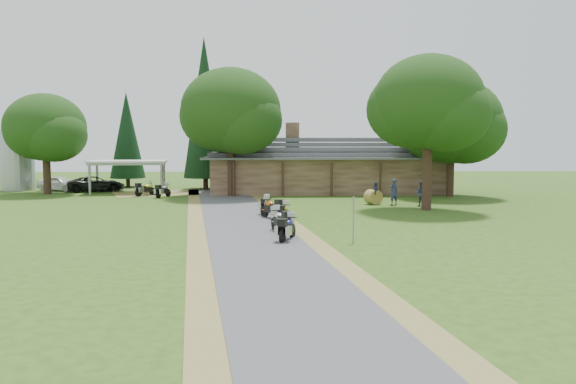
{
  "coord_description": "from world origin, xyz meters",
  "views": [
    {
      "loc": [
        0.91,
        -26.18,
        4.37
      ],
      "look_at": [
        1.96,
        5.41,
        1.6
      ],
      "focal_mm": 35.0,
      "sensor_mm": 36.0,
      "label": 1
    }
  ],
  "objects_px": {
    "motorcycle_row_a": "(288,227)",
    "motorcycle_carport_b": "(163,190)",
    "car_white_sedan": "(59,181)",
    "motorcycle_row_e": "(266,205)",
    "carport": "(129,177)",
    "motorcycle_row_b": "(281,220)",
    "hay_bale": "(373,197)",
    "lodge": "(326,164)",
    "motorcycle_row_d": "(272,207)",
    "motorcycle_carport_a": "(146,188)",
    "car_dark_suv": "(96,180)",
    "motorcycle_row_c": "(284,212)",
    "silo": "(17,157)"
  },
  "relations": [
    {
      "from": "lodge",
      "to": "carport",
      "type": "height_order",
      "value": "lodge"
    },
    {
      "from": "motorcycle_row_e",
      "to": "motorcycle_carport_b",
      "type": "xyz_separation_m",
      "value": [
        -8.31,
        10.76,
        0.02
      ]
    },
    {
      "from": "lodge",
      "to": "motorcycle_row_d",
      "type": "xyz_separation_m",
      "value": [
        -4.96,
        -18.05,
        -1.78
      ]
    },
    {
      "from": "silo",
      "to": "motorcycle_carport_b",
      "type": "distance_m",
      "value": 16.78
    },
    {
      "from": "hay_bale",
      "to": "lodge",
      "type": "bearing_deg",
      "value": 102.29
    },
    {
      "from": "motorcycle_carport_b",
      "to": "hay_bale",
      "type": "relative_size",
      "value": 1.66
    },
    {
      "from": "motorcycle_row_a",
      "to": "motorcycle_carport_b",
      "type": "relative_size",
      "value": 1.01
    },
    {
      "from": "car_white_sedan",
      "to": "motorcycle_row_e",
      "type": "relative_size",
      "value": 3.08
    },
    {
      "from": "lodge",
      "to": "motorcycle_row_e",
      "type": "relative_size",
      "value": 12.63
    },
    {
      "from": "motorcycle_row_d",
      "to": "hay_bale",
      "type": "distance_m",
      "value": 10.41
    },
    {
      "from": "motorcycle_carport_a",
      "to": "motorcycle_row_d",
      "type": "bearing_deg",
      "value": -102.8
    },
    {
      "from": "car_white_sedan",
      "to": "motorcycle_row_a",
      "type": "bearing_deg",
      "value": -123.25
    },
    {
      "from": "silo",
      "to": "motorcycle_carport_a",
      "type": "height_order",
      "value": "silo"
    },
    {
      "from": "car_dark_suv",
      "to": "motorcycle_row_b",
      "type": "distance_m",
      "value": 28.82
    },
    {
      "from": "motorcycle_row_a",
      "to": "motorcycle_row_e",
      "type": "relative_size",
      "value": 1.04
    },
    {
      "from": "motorcycle_row_b",
      "to": "motorcycle_carport_a",
      "type": "height_order",
      "value": "motorcycle_row_b"
    },
    {
      "from": "silo",
      "to": "motorcycle_row_e",
      "type": "relative_size",
      "value": 3.59
    },
    {
      "from": "carport",
      "to": "motorcycle_row_b",
      "type": "height_order",
      "value": "carport"
    },
    {
      "from": "motorcycle_carport_b",
      "to": "car_white_sedan",
      "type": "bearing_deg",
      "value": 81.89
    },
    {
      "from": "silo",
      "to": "hay_bale",
      "type": "height_order",
      "value": "silo"
    },
    {
      "from": "motorcycle_row_d",
      "to": "carport",
      "type": "bearing_deg",
      "value": 1.91
    },
    {
      "from": "carport",
      "to": "motorcycle_carport_b",
      "type": "distance_m",
      "value": 5.93
    },
    {
      "from": "motorcycle_row_b",
      "to": "hay_bale",
      "type": "height_order",
      "value": "motorcycle_row_b"
    },
    {
      "from": "motorcycle_carport_a",
      "to": "motorcycle_carport_b",
      "type": "bearing_deg",
      "value": -88.26
    },
    {
      "from": "carport",
      "to": "motorcycle_row_a",
      "type": "height_order",
      "value": "carport"
    },
    {
      "from": "motorcycle_row_a",
      "to": "car_dark_suv",
      "type": "bearing_deg",
      "value": 52.61
    },
    {
      "from": "motorcycle_row_b",
      "to": "motorcycle_row_d",
      "type": "xyz_separation_m",
      "value": [
        -0.4,
        5.06,
        0.03
      ]
    },
    {
      "from": "motorcycle_row_e",
      "to": "motorcycle_carport_b",
      "type": "distance_m",
      "value": 13.6
    },
    {
      "from": "silo",
      "to": "car_dark_suv",
      "type": "xyz_separation_m",
      "value": [
        7.71,
        -1.75,
        -2.01
      ]
    },
    {
      "from": "motorcycle_row_a",
      "to": "motorcycle_carport_a",
      "type": "xyz_separation_m",
      "value": [
        -11.06,
        21.67,
        0.02
      ]
    },
    {
      "from": "car_white_sedan",
      "to": "motorcycle_row_c",
      "type": "bearing_deg",
      "value": -116.95
    },
    {
      "from": "car_dark_suv",
      "to": "motorcycle_carport_b",
      "type": "bearing_deg",
      "value": -150.13
    },
    {
      "from": "motorcycle_row_c",
      "to": "motorcycle_carport_a",
      "type": "relative_size",
      "value": 0.96
    },
    {
      "from": "car_white_sedan",
      "to": "motorcycle_row_d",
      "type": "height_order",
      "value": "car_white_sedan"
    },
    {
      "from": "motorcycle_row_d",
      "to": "motorcycle_carport_a",
      "type": "height_order",
      "value": "motorcycle_row_d"
    },
    {
      "from": "carport",
      "to": "motorcycle_row_e",
      "type": "xyz_separation_m",
      "value": [
        12.16,
        -15.2,
        -0.84
      ]
    },
    {
      "from": "car_dark_suv",
      "to": "lodge",
      "type": "bearing_deg",
      "value": -113.0
    },
    {
      "from": "motorcycle_row_b",
      "to": "motorcycle_carport_a",
      "type": "xyz_separation_m",
      "value": [
        -10.79,
        19.5,
        -0.02
      ]
    },
    {
      "from": "lodge",
      "to": "motorcycle_carport_b",
      "type": "distance_m",
      "value": 14.64
    },
    {
      "from": "lodge",
      "to": "motorcycle_row_a",
      "type": "xyz_separation_m",
      "value": [
        -4.29,
        -25.27,
        -1.85
      ]
    },
    {
      "from": "motorcycle_row_b",
      "to": "motorcycle_row_e",
      "type": "xyz_separation_m",
      "value": [
        -0.76,
        7.32,
        -0.06
      ]
    },
    {
      "from": "carport",
      "to": "motorcycle_row_a",
      "type": "distance_m",
      "value": 28.0
    },
    {
      "from": "motorcycle_row_e",
      "to": "car_white_sedan",
      "type": "bearing_deg",
      "value": 57.18
    },
    {
      "from": "car_dark_suv",
      "to": "motorcycle_row_d",
      "type": "height_order",
      "value": "car_dark_suv"
    },
    {
      "from": "motorcycle_row_b",
      "to": "silo",
      "type": "bearing_deg",
      "value": 21.2
    },
    {
      "from": "lodge",
      "to": "motorcycle_row_d",
      "type": "relative_size",
      "value": 10.96
    },
    {
      "from": "lodge",
      "to": "motorcycle_row_c",
      "type": "xyz_separation_m",
      "value": [
        -4.31,
        -19.88,
        -1.86
      ]
    },
    {
      "from": "motorcycle_row_c",
      "to": "car_dark_suv",
      "type": "bearing_deg",
      "value": 51.36
    },
    {
      "from": "lodge",
      "to": "motorcycle_row_c",
      "type": "bearing_deg",
      "value": -102.23
    },
    {
      "from": "lodge",
      "to": "motorcycle_row_b",
      "type": "bearing_deg",
      "value": -101.16
    }
  ]
}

